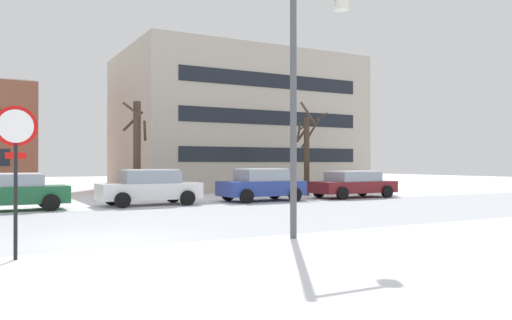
# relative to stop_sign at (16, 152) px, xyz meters

# --- Properties ---
(ground_plane) EXTENTS (120.00, 120.00, 0.00)m
(ground_plane) POSITION_rel_stop_sign_xyz_m (1.79, 1.44, -2.01)
(ground_plane) COLOR white
(road_surface) EXTENTS (80.00, 9.19, 0.00)m
(road_surface) POSITION_rel_stop_sign_xyz_m (1.79, 5.03, -2.01)
(road_surface) COLOR #B7BCC4
(road_surface) RESTS_ON ground
(stop_sign) EXTENTS (0.76, 0.11, 2.87)m
(stop_sign) POSITION_rel_stop_sign_xyz_m (0.00, 0.00, 0.00)
(stop_sign) COLOR black
(stop_sign) RESTS_ON ground
(street_lamp) EXTENTS (1.70, 0.36, 6.10)m
(street_lamp) POSITION_rel_stop_sign_xyz_m (6.31, -0.18, 1.68)
(street_lamp) COLOR #4C4F54
(street_lamp) RESTS_ON ground
(parked_car_green) EXTENTS (4.13, 2.01, 1.42)m
(parked_car_green) POSITION_rel_stop_sign_xyz_m (0.48, 10.86, -1.28)
(parked_car_green) COLOR #1E6038
(parked_car_green) RESTS_ON ground
(parked_car_white) EXTENTS (4.27, 2.04, 1.54)m
(parked_car_white) POSITION_rel_stop_sign_xyz_m (5.86, 10.90, -1.24)
(parked_car_white) COLOR white
(parked_car_white) RESTS_ON ground
(parked_car_blue) EXTENTS (3.99, 2.12, 1.55)m
(parked_car_blue) POSITION_rel_stop_sign_xyz_m (11.24, 10.71, -1.23)
(parked_car_blue) COLOR #283D93
(parked_car_blue) RESTS_ON ground
(parked_car_maroon) EXTENTS (4.54, 2.19, 1.40)m
(parked_car_maroon) POSITION_rel_stop_sign_xyz_m (16.62, 10.55, -1.29)
(parked_car_maroon) COLOR maroon
(parked_car_maroon) RESTS_ON ground
(tree_far_left) EXTENTS (1.98, 1.85, 5.19)m
(tree_far_left) POSITION_rel_stop_sign_xyz_m (15.54, 13.23, 0.50)
(tree_far_left) COLOR #423326
(tree_far_left) RESTS_ON ground
(tree_far_right) EXTENTS (1.28, 1.34, 4.78)m
(tree_far_right) POSITION_rel_stop_sign_xyz_m (6.17, 13.94, 0.50)
(tree_far_right) COLOR #423326
(tree_far_right) RESTS_ON ground
(building_far_right) EXTENTS (15.78, 10.99, 9.41)m
(building_far_right) POSITION_rel_stop_sign_xyz_m (15.78, 22.70, 2.69)
(building_far_right) COLOR #B2A899
(building_far_right) RESTS_ON ground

